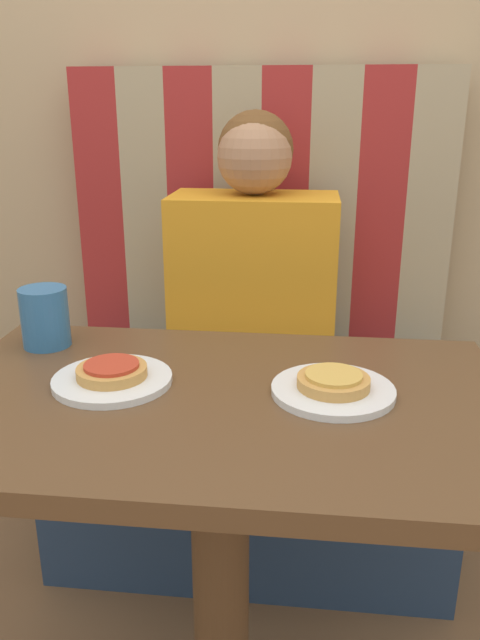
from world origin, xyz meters
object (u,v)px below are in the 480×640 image
(plate_left, at_px, (112,380))
(pizza_left, at_px, (112,371))
(person, at_px, (254,263))
(pizza_right, at_px, (333,381))
(plate_right, at_px, (333,390))
(drinking_cup, at_px, (45,317))

(plate_left, distance_m, pizza_left, 0.02)
(person, bearing_deg, pizza_right, -72.93)
(plate_right, bearing_deg, drinking_cup, 164.00)
(plate_left, bearing_deg, plate_right, 0.00)
(plate_right, bearing_deg, pizza_right, 0.00)
(plate_left, xyz_separation_m, drinking_cup, (-0.17, 0.15, 0.05))
(person, relative_size, pizza_right, 5.78)
(drinking_cup, bearing_deg, person, 50.59)
(person, xyz_separation_m, drinking_cup, (-0.35, -0.43, -0.01))
(pizza_left, height_order, pizza_right, same)
(plate_left, relative_size, pizza_right, 1.70)
(drinking_cup, bearing_deg, plate_left, -41.19)
(pizza_right, bearing_deg, pizza_left, 180.00)
(person, height_order, drinking_cup, person)
(plate_left, distance_m, plate_right, 0.36)
(plate_left, distance_m, drinking_cup, 0.24)
(plate_right, xyz_separation_m, drinking_cup, (-0.53, 0.15, 0.05))
(plate_right, distance_m, pizza_left, 0.36)
(person, xyz_separation_m, plate_left, (-0.18, -0.58, -0.06))
(plate_left, xyz_separation_m, plate_right, (0.36, 0.00, 0.00))
(pizza_left, bearing_deg, pizza_right, 0.00)
(plate_left, bearing_deg, drinking_cup, 138.81)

